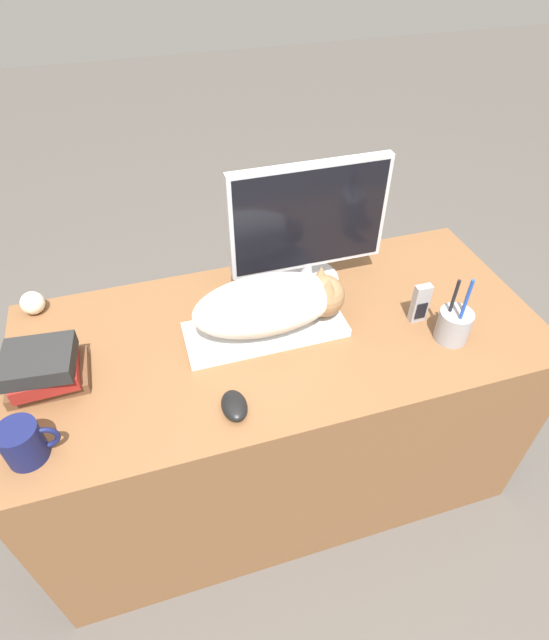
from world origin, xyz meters
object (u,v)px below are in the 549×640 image
object	(u,v)px
coffee_mug	(24,443)
pen_cup	(454,325)
baseball	(33,303)
keyboard	(265,330)
computer_mouse	(234,406)
book_stack	(44,369)
phone	(420,304)
monitor	(309,225)
cat	(273,304)

from	to	relation	value
coffee_mug	pen_cup	size ratio (longest dim) A/B	0.57
coffee_mug	pen_cup	distance (m)	1.10
baseball	keyboard	bearing A→B (deg)	-24.37
computer_mouse	book_stack	bearing A→B (deg)	153.18
computer_mouse	phone	distance (m)	0.60
baseball	coffee_mug	bearing A→B (deg)	-88.74
monitor	baseball	xyz separation A→B (m)	(-0.81, 0.10, -0.17)
monitor	phone	size ratio (longest dim) A/B	3.83
keyboard	pen_cup	distance (m)	0.52
pen_cup	book_stack	world-z (taller)	pen_cup
coffee_mug	monitor	bearing A→B (deg)	27.33
computer_mouse	pen_cup	distance (m)	0.64
computer_mouse	pen_cup	xyz separation A→B (m)	(0.63, 0.07, 0.03)
keyboard	baseball	distance (m)	0.68
computer_mouse	keyboard	bearing A→B (deg)	58.25
monitor	phone	distance (m)	0.39
coffee_mug	book_stack	xyz separation A→B (m)	(0.04, 0.21, 0.01)
computer_mouse	baseball	xyz separation A→B (m)	(-0.48, 0.52, 0.02)
computer_mouse	monitor	bearing A→B (deg)	51.74
pen_cup	book_stack	size ratio (longest dim) A/B	1.12
computer_mouse	phone	world-z (taller)	phone
coffee_mug	computer_mouse	bearing A→B (deg)	-1.21
baseball	phone	bearing A→B (deg)	-18.65
coffee_mug	pen_cup	bearing A→B (deg)	3.06
cat	computer_mouse	world-z (taller)	cat
pen_cup	baseball	distance (m)	1.20
monitor	book_stack	xyz separation A→B (m)	(-0.76, -0.21, -0.15)
cat	coffee_mug	xyz separation A→B (m)	(-0.63, -0.23, -0.05)
computer_mouse	coffee_mug	distance (m)	0.47
pen_cup	book_stack	xyz separation A→B (m)	(-1.06, 0.15, 0.01)
baseball	book_stack	bearing A→B (deg)	-81.09
baseball	book_stack	xyz separation A→B (m)	(0.05, -0.30, 0.02)
pen_cup	phone	world-z (taller)	pen_cup
computer_mouse	book_stack	size ratio (longest dim) A/B	0.48
pen_cup	phone	distance (m)	0.11
keyboard	pen_cup	size ratio (longest dim) A/B	2.05
monitor	coffee_mug	world-z (taller)	monitor
pen_cup	phone	size ratio (longest dim) A/B	1.78
baseball	book_stack	distance (m)	0.31
cat	coffee_mug	bearing A→B (deg)	-160.33
book_stack	cat	bearing A→B (deg)	1.89
keyboard	baseball	bearing A→B (deg)	155.63
cat	monitor	bearing A→B (deg)	48.64
monitor	pen_cup	bearing A→B (deg)	-49.77
monitor	coffee_mug	xyz separation A→B (m)	(-0.80, -0.41, -0.16)
baseball	monitor	bearing A→B (deg)	-6.81
coffee_mug	baseball	world-z (taller)	coffee_mug
monitor	cat	bearing A→B (deg)	-131.36
phone	book_stack	xyz separation A→B (m)	(-1.01, 0.05, -0.01)
keyboard	phone	size ratio (longest dim) A/B	3.65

